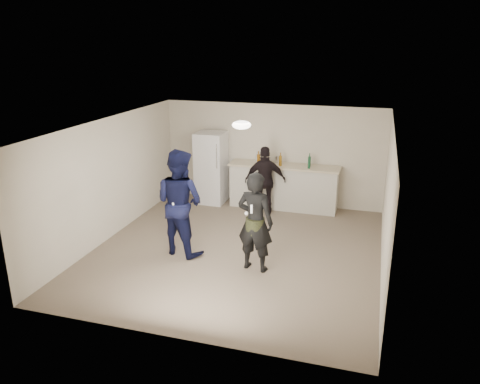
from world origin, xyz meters
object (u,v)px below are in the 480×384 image
(woman, at_px, (255,222))
(man, at_px, (180,202))
(shaker, at_px, (276,160))
(spectator, at_px, (265,181))
(fridge, at_px, (211,168))
(counter, at_px, (284,187))

(woman, bearing_deg, man, -1.35)
(shaker, relative_size, man, 0.08)
(woman, relative_size, spectator, 1.12)
(woman, xyz_separation_m, spectator, (-0.50, 2.83, -0.10))
(shaker, xyz_separation_m, spectator, (-0.12, -0.66, -0.36))
(spectator, bearing_deg, fridge, -29.24)
(spectator, bearing_deg, shaker, -112.98)
(man, height_order, woman, man)
(fridge, bearing_deg, man, -81.56)
(counter, relative_size, man, 1.26)
(woman, bearing_deg, shaker, -74.70)
(woman, bearing_deg, fridge, -49.37)
(counter, bearing_deg, fridge, -177.84)
(counter, relative_size, shaker, 15.29)
(counter, height_order, fridge, fridge)
(counter, bearing_deg, spectator, -123.86)
(man, bearing_deg, spectator, -96.45)
(counter, relative_size, fridge, 1.44)
(fridge, bearing_deg, woman, -58.42)
(counter, distance_m, shaker, 0.70)
(spectator, bearing_deg, counter, -136.80)
(counter, bearing_deg, man, -114.81)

